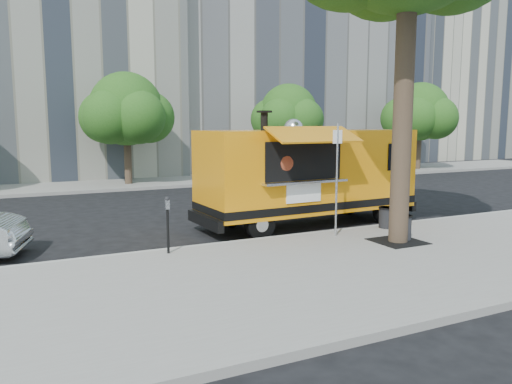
% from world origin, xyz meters
% --- Properties ---
extents(ground, '(120.00, 120.00, 0.00)m').
position_xyz_m(ground, '(0.00, 0.00, 0.00)').
color(ground, black).
rests_on(ground, ground).
extents(sidewalk, '(60.00, 6.00, 0.15)m').
position_xyz_m(sidewalk, '(0.00, -4.00, 0.07)').
color(sidewalk, gray).
rests_on(sidewalk, ground).
extents(curb, '(60.00, 0.14, 0.16)m').
position_xyz_m(curb, '(0.00, -0.93, 0.07)').
color(curb, '#999993').
rests_on(curb, ground).
extents(far_sidewalk, '(60.00, 5.00, 0.15)m').
position_xyz_m(far_sidewalk, '(0.00, 13.50, 0.07)').
color(far_sidewalk, gray).
rests_on(far_sidewalk, ground).
extents(building_mid, '(20.00, 14.00, 20.00)m').
position_xyz_m(building_mid, '(12.00, 23.00, 10.00)').
color(building_mid, gray).
rests_on(building_mid, ground).
extents(building_right, '(16.00, 12.00, 16.00)m').
position_xyz_m(building_right, '(30.00, 24.00, 8.00)').
color(building_right, beige).
rests_on(building_right, ground).
extents(tree_well, '(1.20, 1.20, 0.02)m').
position_xyz_m(tree_well, '(2.60, -2.80, 0.15)').
color(tree_well, black).
rests_on(tree_well, sidewalk).
extents(far_tree_b, '(3.60, 3.60, 5.50)m').
position_xyz_m(far_tree_b, '(-1.00, 12.70, 3.83)').
color(far_tree_b, '#33261C').
rests_on(far_tree_b, far_sidewalk).
extents(far_tree_c, '(3.24, 3.24, 5.21)m').
position_xyz_m(far_tree_c, '(8.00, 12.40, 3.72)').
color(far_tree_c, '#33261C').
rests_on(far_tree_c, far_sidewalk).
extents(far_tree_d, '(3.78, 3.78, 5.64)m').
position_xyz_m(far_tree_d, '(18.00, 12.60, 3.89)').
color(far_tree_d, '#33261C').
rests_on(far_tree_d, far_sidewalk).
extents(sign_post, '(0.28, 0.06, 3.00)m').
position_xyz_m(sign_post, '(1.55, -1.55, 1.85)').
color(sign_post, silver).
rests_on(sign_post, sidewalk).
extents(parking_meter, '(0.11, 0.11, 1.33)m').
position_xyz_m(parking_meter, '(-3.00, -1.35, 0.98)').
color(parking_meter, black).
rests_on(parking_meter, sidewalk).
extents(food_truck, '(7.15, 3.50, 3.49)m').
position_xyz_m(food_truck, '(1.97, 0.57, 1.64)').
color(food_truck, orange).
rests_on(food_truck, ground).
extents(trash_bin_left, '(0.54, 0.54, 0.64)m').
position_xyz_m(trash_bin_left, '(2.85, -2.65, 0.49)').
color(trash_bin_left, black).
rests_on(trash_bin_left, sidewalk).
extents(trash_bin_right, '(0.50, 0.50, 0.60)m').
position_xyz_m(trash_bin_right, '(3.50, -1.32, 0.47)').
color(trash_bin_right, black).
rests_on(trash_bin_right, sidewalk).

